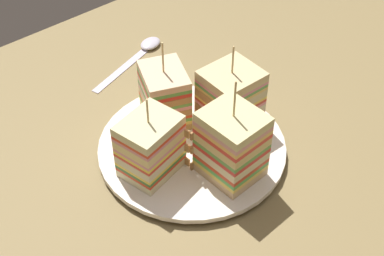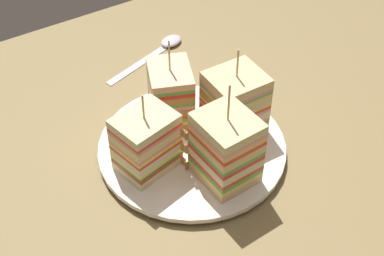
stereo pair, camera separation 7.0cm
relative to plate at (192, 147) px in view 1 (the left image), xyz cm
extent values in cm
cube|color=olive|center=(0.00, 0.00, -1.66)|extent=(124.06, 76.45, 1.80)
cylinder|color=white|center=(0.00, 0.00, -0.48)|extent=(15.15, 15.15, 0.57)
cylinder|color=white|center=(0.00, 0.00, 0.15)|extent=(24.44, 24.44, 0.69)
cube|color=beige|center=(-6.58, -0.35, 1.06)|extent=(8.00, 6.91, 1.12)
cube|color=#B2844C|center=(-3.25, 0.39, 1.06)|extent=(1.45, 5.35, 1.12)
cube|color=red|center=(-6.58, -0.35, 1.84)|extent=(8.00, 6.91, 0.43)
cube|color=#3C7C37|center=(-6.58, -0.35, 2.27)|extent=(8.00, 6.91, 0.43)
cube|color=yellow|center=(-6.58, -0.35, 2.70)|extent=(8.00, 6.91, 0.43)
cube|color=beige|center=(-6.58, -0.35, 3.48)|extent=(8.00, 6.91, 1.12)
cube|color=#B2844C|center=(-3.25, 0.39, 3.48)|extent=(1.45, 5.35, 1.12)
cube|color=red|center=(-6.58, -0.35, 4.25)|extent=(8.00, 6.91, 0.43)
cube|color=yellow|center=(-6.58, -0.35, 4.69)|extent=(8.00, 6.91, 0.43)
cube|color=pink|center=(-6.58, -0.35, 5.12)|extent=(8.00, 6.91, 0.43)
cube|color=beige|center=(-6.58, -0.35, 5.90)|extent=(8.00, 6.91, 1.12)
cube|color=#B2844C|center=(-3.25, 0.39, 5.90)|extent=(1.45, 5.35, 1.12)
cube|color=pink|center=(-6.58, -0.35, 6.67)|extent=(8.00, 6.91, 0.43)
cube|color=red|center=(-6.58, -0.35, 7.10)|extent=(8.00, 6.91, 0.43)
cube|color=beige|center=(-6.58, -0.35, 7.88)|extent=(8.00, 6.91, 1.12)
cylinder|color=tan|center=(-6.58, -0.35, 10.16)|extent=(0.24, 0.24, 3.42)
cube|color=#DCB883|center=(0.57, -6.56, 1.06)|extent=(6.47, 7.24, 1.13)
cube|color=#9E7242|center=(0.41, -3.15, 1.06)|extent=(6.04, 0.56, 1.13)
cube|color=#EFCD54|center=(0.57, -6.56, 1.92)|extent=(6.47, 7.24, 0.59)
cube|color=#53AB4E|center=(0.57, -6.56, 2.51)|extent=(6.47, 7.24, 0.59)
cube|color=#CD4124|center=(0.57, -6.56, 3.10)|extent=(6.47, 7.24, 0.59)
cube|color=beige|center=(0.57, -6.56, 3.96)|extent=(6.47, 7.24, 1.13)
cube|color=#B2844C|center=(0.41, -3.15, 3.96)|extent=(6.04, 0.56, 1.13)
cube|color=red|center=(0.57, -6.56, 4.82)|extent=(6.47, 7.24, 0.59)
cube|color=#609E48|center=(0.57, -6.56, 5.41)|extent=(6.47, 7.24, 0.59)
cube|color=#DFC47D|center=(0.57, -6.56, 6.28)|extent=(6.47, 7.24, 1.13)
cube|color=#9E7242|center=(0.41, -3.15, 6.28)|extent=(6.04, 0.56, 1.13)
cube|color=red|center=(0.57, -6.56, 7.14)|extent=(6.47, 7.24, 0.59)
cube|color=#F1BD5C|center=(0.57, -6.56, 7.73)|extent=(6.47, 7.24, 0.59)
cube|color=pink|center=(0.57, -6.56, 8.32)|extent=(6.47, 7.24, 0.59)
cube|color=beige|center=(0.57, -6.56, 9.18)|extent=(6.47, 7.24, 1.13)
cylinder|color=tan|center=(0.57, -6.56, 12.21)|extent=(0.24, 0.24, 4.93)
cube|color=#E0B68C|center=(6.59, 0.00, 1.09)|extent=(7.10, 6.46, 1.18)
cube|color=#9E7242|center=(3.17, 0.07, 1.09)|extent=(0.41, 6.19, 1.18)
cube|color=#EDC062|center=(6.59, 0.00, 1.89)|extent=(7.10, 6.46, 0.42)
cube|color=#64A73E|center=(6.59, 0.00, 2.31)|extent=(7.10, 6.46, 0.42)
cube|color=pink|center=(6.59, 0.00, 2.73)|extent=(7.10, 6.46, 0.42)
cube|color=beige|center=(6.59, 0.00, 3.54)|extent=(7.10, 6.46, 1.18)
cube|color=#9E7242|center=(3.17, 0.07, 3.54)|extent=(0.41, 6.19, 1.18)
cube|color=pink|center=(6.59, 0.00, 4.34)|extent=(7.10, 6.46, 0.42)
cube|color=#CE4031|center=(6.59, 0.00, 4.76)|extent=(7.10, 6.46, 0.42)
cube|color=#F2CF52|center=(6.59, 0.00, 5.18)|extent=(7.10, 6.46, 0.42)
cube|color=beige|center=(6.59, 0.00, 5.99)|extent=(7.10, 6.46, 1.18)
cube|color=#B2844C|center=(3.17, 0.07, 5.99)|extent=(0.41, 6.19, 1.18)
cube|color=#E5C664|center=(6.59, 0.00, 6.79)|extent=(7.10, 6.46, 0.42)
cube|color=#5CA550|center=(6.59, 0.00, 7.21)|extent=(7.10, 6.46, 0.42)
cube|color=pink|center=(6.59, 0.00, 7.63)|extent=(7.10, 6.46, 0.42)
cube|color=beige|center=(6.59, 0.00, 8.43)|extent=(7.10, 6.46, 1.18)
cylinder|color=tan|center=(6.59, 0.00, 11.00)|extent=(0.24, 0.24, 3.96)
cube|color=beige|center=(0.78, 6.54, 0.98)|extent=(7.70, 8.52, 0.96)
cube|color=#B2844C|center=(-0.52, 3.38, 0.98)|extent=(5.06, 2.29, 0.96)
cube|color=#EBCA5C|center=(0.78, 6.54, 1.74)|extent=(7.70, 8.52, 0.55)
cube|color=#57A641|center=(0.78, 6.54, 2.29)|extent=(7.70, 8.52, 0.55)
cube|color=red|center=(0.78, 6.54, 2.84)|extent=(7.70, 8.52, 0.55)
cube|color=#DBBC81|center=(0.78, 6.54, 3.60)|extent=(7.70, 8.52, 0.96)
cube|color=#B2844C|center=(-0.52, 3.38, 3.60)|extent=(5.06, 2.29, 0.96)
cube|color=pink|center=(0.78, 6.54, 4.36)|extent=(7.70, 8.52, 0.55)
cube|color=#58A447|center=(0.78, 6.54, 4.91)|extent=(7.70, 8.52, 0.55)
cube|color=beige|center=(0.78, 6.54, 5.67)|extent=(7.70, 8.52, 0.96)
cube|color=#B2844C|center=(-0.52, 3.38, 5.67)|extent=(5.06, 2.29, 0.96)
cube|color=red|center=(0.78, 6.54, 6.42)|extent=(7.70, 8.52, 0.55)
cube|color=#56A649|center=(0.78, 6.54, 6.98)|extent=(7.70, 8.52, 0.55)
cube|color=beige|center=(0.78, 6.54, 7.73)|extent=(7.70, 8.52, 0.96)
cylinder|color=tan|center=(0.78, 6.54, 10.44)|extent=(0.24, 0.24, 4.45)
cube|color=silver|center=(2.92, 20.38, -0.64)|extent=(12.38, 4.87, 0.25)
ellipsoid|color=silver|center=(10.40, 22.69, -0.26)|extent=(4.47, 3.76, 1.00)
camera|label=1|loc=(-32.94, -38.75, 51.53)|focal=51.87mm
camera|label=2|loc=(-27.32, -42.90, 51.53)|focal=51.87mm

